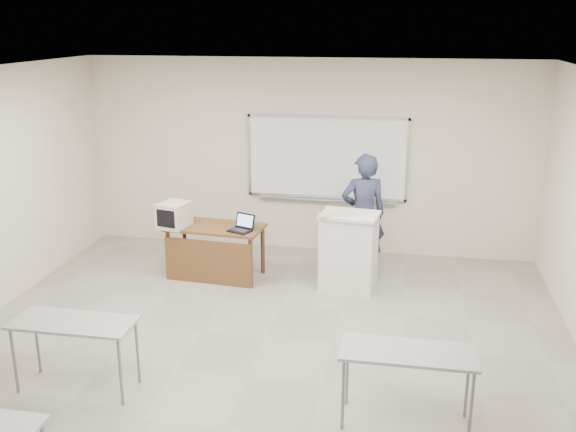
% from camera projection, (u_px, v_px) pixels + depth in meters
% --- Properties ---
extents(floor, '(7.00, 8.00, 0.01)m').
position_uv_depth(floor, '(247.00, 377.00, 6.61)').
color(floor, gray).
rests_on(floor, ground).
extents(whiteboard, '(2.48, 0.10, 1.31)m').
position_uv_depth(whiteboard, '(327.00, 159.00, 9.86)').
color(whiteboard, white).
rests_on(whiteboard, floor).
extents(student_desks, '(4.40, 2.20, 0.73)m').
position_uv_depth(student_desks, '(205.00, 391.00, 5.14)').
color(student_desks, gray).
rests_on(student_desks, floor).
extents(instructor_desk, '(1.34, 0.67, 0.75)m').
position_uv_depth(instructor_desk, '(214.00, 243.00, 8.99)').
color(instructor_desk, brown).
rests_on(instructor_desk, floor).
extents(podium, '(0.76, 0.55, 1.07)m').
position_uv_depth(podium, '(349.00, 251.00, 8.66)').
color(podium, silver).
rests_on(podium, floor).
extents(crt_monitor, '(0.38, 0.43, 0.36)m').
position_uv_depth(crt_monitor, '(174.00, 215.00, 8.96)').
color(crt_monitor, beige).
rests_on(crt_monitor, instructor_desk).
extents(laptop, '(0.30, 0.28, 0.22)m').
position_uv_depth(laptop, '(240.00, 227.00, 8.82)').
color(laptop, black).
rests_on(laptop, instructor_desk).
extents(mouse, '(0.10, 0.07, 0.04)m').
position_uv_depth(mouse, '(249.00, 227.00, 8.92)').
color(mouse, gray).
rests_on(mouse, instructor_desk).
extents(keyboard, '(0.53, 0.31, 0.03)m').
position_uv_depth(keyboard, '(338.00, 214.00, 8.42)').
color(keyboard, beige).
rests_on(keyboard, podium).
extents(presenter, '(0.74, 0.59, 1.76)m').
position_uv_depth(presenter, '(363.00, 215.00, 9.10)').
color(presenter, black).
rests_on(presenter, floor).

